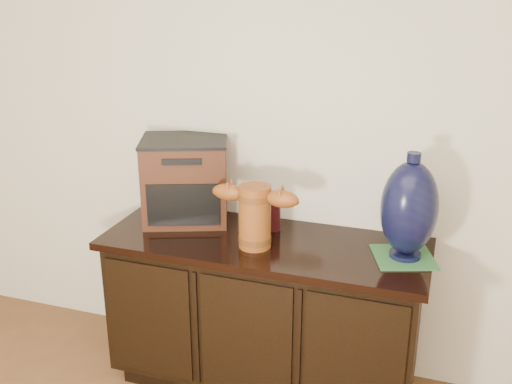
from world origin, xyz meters
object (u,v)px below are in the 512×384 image
(tv_radio, at_px, (185,180))
(lamp_base, at_px, (409,209))
(terracotta_vessel, at_px, (255,213))
(spray_can, at_px, (274,214))
(sideboard, at_px, (264,312))

(tv_radio, distance_m, lamp_base, 1.05)
(terracotta_vessel, bearing_deg, spray_can, 83.81)
(sideboard, height_order, spray_can, spray_can)
(sideboard, height_order, tv_radio, tv_radio)
(tv_radio, bearing_deg, terracotta_vessel, -45.81)
(sideboard, relative_size, terracotta_vessel, 3.71)
(tv_radio, height_order, lamp_base, lamp_base)
(sideboard, bearing_deg, lamp_base, 1.82)
(sideboard, distance_m, tv_radio, 0.73)
(sideboard, bearing_deg, terracotta_vessel, -105.91)
(lamp_base, bearing_deg, tv_radio, 174.45)
(terracotta_vessel, bearing_deg, lamp_base, 10.16)
(sideboard, relative_size, tv_radio, 3.00)
(terracotta_vessel, xyz_separation_m, spray_can, (0.03, 0.20, -0.08))
(sideboard, xyz_separation_m, tv_radio, (-0.44, 0.12, 0.57))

